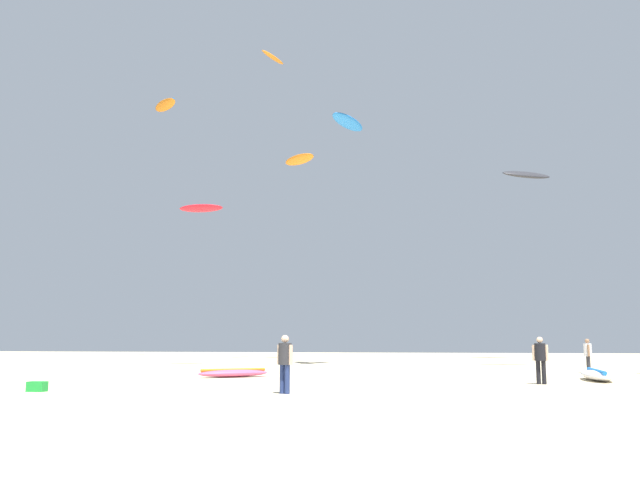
% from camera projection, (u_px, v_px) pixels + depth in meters
% --- Properties ---
extents(ground_plane, '(120.00, 120.00, 0.00)m').
position_uv_depth(ground_plane, '(227.00, 412.00, 15.14)').
color(ground_plane, beige).
extents(person_foreground, '(0.53, 0.40, 1.78)m').
position_uv_depth(person_foreground, '(285.00, 359.00, 20.22)').
color(person_foreground, navy).
rests_on(person_foreground, ground).
extents(person_midground, '(0.56, 0.39, 1.73)m').
position_uv_depth(person_midground, '(540.00, 356.00, 24.30)').
color(person_midground, black).
rests_on(person_midground, ground).
extents(person_left, '(0.37, 0.54, 1.64)m').
position_uv_depth(person_left, '(588.00, 353.00, 31.71)').
color(person_left, '#2D2D33').
rests_on(person_left, ground).
extents(kite_grounded_near, '(3.09, 2.41, 0.38)m').
position_uv_depth(kite_grounded_near, '(233.00, 373.00, 28.37)').
color(kite_grounded_near, '#E5598C').
rests_on(kite_grounded_near, ground).
extents(kite_grounded_mid, '(1.35, 3.80, 0.47)m').
position_uv_depth(kite_grounded_mid, '(597.00, 375.00, 26.26)').
color(kite_grounded_mid, white).
rests_on(kite_grounded_mid, ground).
extents(cooler_box, '(0.56, 0.36, 0.32)m').
position_uv_depth(cooler_box, '(37.00, 387.00, 20.89)').
color(cooler_box, green).
rests_on(cooler_box, ground).
extents(kite_aloft_0, '(1.84, 3.09, 0.65)m').
position_uv_depth(kite_aloft_0, '(273.00, 57.00, 52.16)').
color(kite_aloft_0, orange).
extents(kite_aloft_1, '(3.25, 3.05, 0.79)m').
position_uv_depth(kite_aloft_1, '(299.00, 160.00, 52.33)').
color(kite_aloft_1, orange).
extents(kite_aloft_2, '(2.85, 0.95, 0.57)m').
position_uv_depth(kite_aloft_2, '(201.00, 208.00, 41.09)').
color(kite_aloft_2, red).
extents(kite_aloft_3, '(2.30, 3.99, 0.52)m').
position_uv_depth(kite_aloft_3, '(348.00, 122.00, 41.13)').
color(kite_aloft_3, blue).
extents(kite_aloft_5, '(3.30, 3.11, 0.91)m').
position_uv_depth(kite_aloft_5, '(165.00, 105.00, 59.32)').
color(kite_aloft_5, orange).
extents(kite_aloft_6, '(4.51, 3.01, 0.99)m').
position_uv_depth(kite_aloft_6, '(526.00, 175.00, 53.34)').
color(kite_aloft_6, '#2D2D33').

